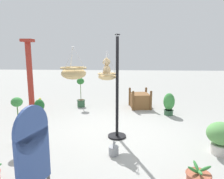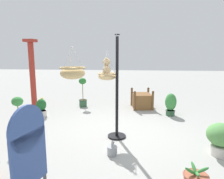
% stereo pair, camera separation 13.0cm
% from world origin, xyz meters
% --- Properties ---
extents(ground_plane, '(40.00, 40.00, 0.00)m').
position_xyz_m(ground_plane, '(0.00, 0.00, 0.00)').
color(ground_plane, '#9E9E99').
extents(display_pole_central, '(0.44, 0.44, 2.44)m').
position_xyz_m(display_pole_central, '(-0.16, -0.05, 0.76)').
color(display_pole_central, black).
rests_on(display_pole_central, ground).
extents(hanging_basket_with_teddy, '(0.46, 0.46, 0.69)m').
position_xyz_m(hanging_basket_with_teddy, '(-0.01, 0.20, 1.48)').
color(hanging_basket_with_teddy, tan).
extents(teddy_bear, '(0.30, 0.26, 0.44)m').
position_xyz_m(teddy_bear, '(-0.01, 0.22, 1.66)').
color(teddy_bear, tan).
extents(hanging_basket_left_high, '(0.51, 0.51, 0.63)m').
position_xyz_m(hanging_basket_left_high, '(-0.95, 0.77, 1.64)').
color(hanging_basket_left_high, tan).
extents(greenhouse_pillar_left, '(0.37, 0.37, 2.51)m').
position_xyz_m(greenhouse_pillar_left, '(2.15, 3.16, 1.21)').
color(greenhouse_pillar_left, '#9E2D23').
rests_on(greenhouse_pillar_left, ground).
extents(wooden_planter_box, '(0.92, 0.83, 0.71)m').
position_xyz_m(wooden_planter_box, '(2.65, -0.78, 0.29)').
color(wooden_planter_box, brown).
rests_on(wooden_planter_box, ground).
extents(potted_plant_fern_front, '(0.36, 0.36, 0.74)m').
position_xyz_m(potted_plant_fern_front, '(1.76, -1.68, 0.38)').
color(potted_plant_fern_front, '#2D5638').
rests_on(potted_plant_fern_front, ground).
extents(potted_plant_flowering_red, '(0.41, 0.40, 0.33)m').
position_xyz_m(potted_plant_flowering_red, '(-1.92, -1.39, 0.12)').
color(potted_plant_flowering_red, '#AD563D').
rests_on(potted_plant_flowering_red, ground).
extents(potted_plant_tall_leafy, '(0.35, 0.35, 0.61)m').
position_xyz_m(potted_plant_tall_leafy, '(1.26, 2.49, 0.28)').
color(potted_plant_tall_leafy, beige).
rests_on(potted_plant_tall_leafy, ground).
extents(potted_plant_conical_shrub, '(0.32, 0.32, 1.10)m').
position_xyz_m(potted_plant_conical_shrub, '(2.61, 1.44, 0.50)').
color(potted_plant_conical_shrub, '#2D5638').
rests_on(potted_plant_conical_shrub, ground).
extents(potted_plant_trailing_ivy, '(0.57, 0.57, 0.66)m').
position_xyz_m(potted_plant_trailing_ivy, '(-0.86, -2.18, 0.38)').
color(potted_plant_trailing_ivy, beige).
rests_on(potted_plant_trailing_ivy, ground).
extents(potted_plant_broad_leaf, '(0.28, 0.28, 1.07)m').
position_xyz_m(potted_plant_broad_leaf, '(-0.69, 2.12, 0.49)').
color(potted_plant_broad_leaf, beige).
rests_on(potted_plant_broad_leaf, ground).
extents(display_sign_board, '(0.60, 0.19, 1.39)m').
position_xyz_m(display_sign_board, '(-2.55, 0.90, 0.83)').
color(display_sign_board, '#334C8C').
rests_on(display_sign_board, ground).
extents(watering_can, '(0.35, 0.20, 0.30)m').
position_xyz_m(watering_can, '(-1.06, -0.03, 0.10)').
color(watering_can, gray).
rests_on(watering_can, ground).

